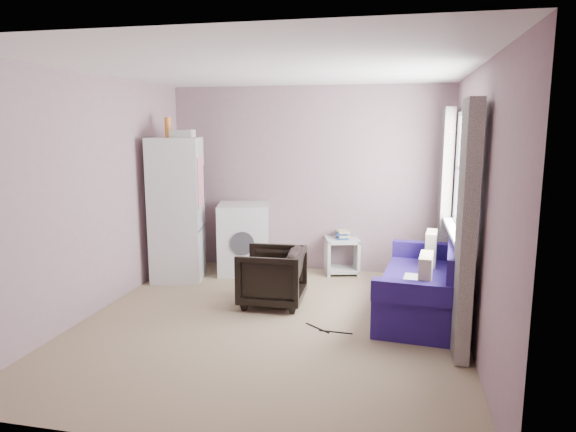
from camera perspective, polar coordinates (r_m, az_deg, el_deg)
name	(u,v)px	position (r m, az deg, el deg)	size (l,w,h in m)	color
room	(272,201)	(4.98, -1.79, 1.72)	(3.84, 4.24, 2.54)	#8F7A5D
armchair	(272,274)	(5.73, -1.80, -6.43)	(0.68, 0.64, 0.70)	black
fridge	(177,208)	(6.73, -12.23, 0.84)	(0.76, 0.75, 2.08)	#BABABA
washing_machine	(244,237)	(6.96, -4.94, -2.32)	(0.80, 0.80, 0.94)	#BABABA
side_table	(342,253)	(6.98, 5.99, -4.10)	(0.53, 0.53, 0.59)	#B8B9B4
sofa	(428,286)	(5.67, 15.30, -7.53)	(1.00, 1.90, 0.82)	navy
window_dressing	(454,210)	(5.57, 17.94, 0.60)	(0.17, 2.62, 2.18)	white
floor_cables	(327,330)	(5.13, 4.30, -12.51)	(0.49, 0.21, 0.01)	black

